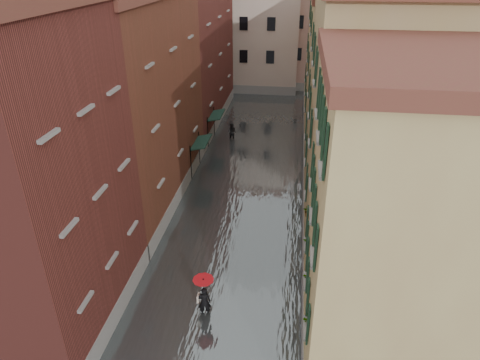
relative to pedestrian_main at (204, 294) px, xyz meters
The scene contains 15 objects.
ground 1.76m from the pedestrian_main, 73.04° to the left, with size 120.00×120.00×0.00m, color #505053.
floodwater 14.22m from the pedestrian_main, 88.55° to the left, with size 10.00×60.00×0.20m, color #4E5557.
building_left_near 8.50m from the pedestrian_main, behind, with size 6.00×8.00×13.00m, color maroon.
building_left_mid 13.13m from the pedestrian_main, 123.14° to the left, with size 6.00×14.00×12.50m, color #5F2C1E.
building_left_far 26.66m from the pedestrian_main, 104.78° to the left, with size 6.00×16.00×14.00m, color maroon.
building_right_near 8.66m from the pedestrian_main, ahead, with size 6.00×8.00×11.50m, color tan.
building_right_mid 13.60m from the pedestrian_main, 54.12° to the left, with size 6.00×14.00×13.00m, color #9F8860.
building_right_far 26.61m from the pedestrian_main, 73.71° to the left, with size 6.00×16.00×11.50m, color tan.
building_end_cream 39.61m from the pedestrian_main, 93.86° to the left, with size 12.00×9.00×13.00m, color beige.
building_end_pink 41.93m from the pedestrian_main, 81.22° to the left, with size 10.00×9.00×12.00m, color #A97D77.
awning_near 14.39m from the pedestrian_main, 102.62° to the left, with size 1.09×2.79×2.80m.
awning_far 20.29m from the pedestrian_main, 98.89° to the left, with size 1.09×2.86×2.80m.
window_planters 5.05m from the pedestrian_main, ahead, with size 0.59×8.14×0.84m.
pedestrian_main is the anchor object (origin of this frame).
pedestrian_far 20.64m from the pedestrian_main, 95.17° to the left, with size 0.82×0.64×1.69m, color black.
Camera 1 is at (3.12, -15.16, 14.38)m, focal length 32.00 mm.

